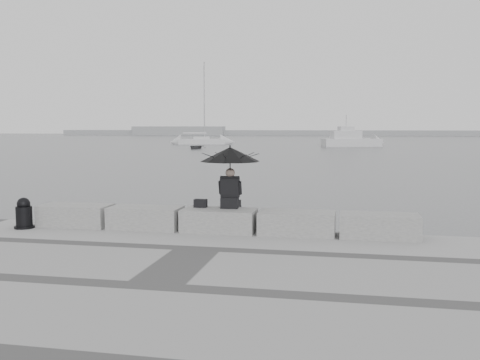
% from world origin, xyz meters
% --- Properties ---
extents(ground, '(360.00, 360.00, 0.00)m').
position_xyz_m(ground, '(0.00, 0.00, 0.00)').
color(ground, '#444649').
rests_on(ground, ground).
extents(stone_block_far_left, '(1.60, 0.80, 0.50)m').
position_xyz_m(stone_block_far_left, '(-3.40, -0.45, 0.75)').
color(stone_block_far_left, slate).
rests_on(stone_block_far_left, promenade).
extents(stone_block_left, '(1.60, 0.80, 0.50)m').
position_xyz_m(stone_block_left, '(-1.70, -0.45, 0.75)').
color(stone_block_left, slate).
rests_on(stone_block_left, promenade).
extents(stone_block_centre, '(1.60, 0.80, 0.50)m').
position_xyz_m(stone_block_centre, '(0.00, -0.45, 0.75)').
color(stone_block_centre, slate).
rests_on(stone_block_centre, promenade).
extents(stone_block_right, '(1.60, 0.80, 0.50)m').
position_xyz_m(stone_block_right, '(1.70, -0.45, 0.75)').
color(stone_block_right, slate).
rests_on(stone_block_right, promenade).
extents(stone_block_far_right, '(1.60, 0.80, 0.50)m').
position_xyz_m(stone_block_far_right, '(3.40, -0.45, 0.75)').
color(stone_block_far_right, slate).
rests_on(stone_block_far_right, promenade).
extents(seated_person, '(1.33, 1.33, 1.39)m').
position_xyz_m(seated_person, '(0.20, -0.22, 2.04)').
color(seated_person, black).
rests_on(seated_person, stone_block_centre).
extents(bag, '(0.28, 0.16, 0.18)m').
position_xyz_m(bag, '(-0.47, -0.26, 1.09)').
color(bag, black).
rests_on(bag, stone_block_centre).
extents(mooring_bollard, '(0.45, 0.45, 0.71)m').
position_xyz_m(mooring_bollard, '(-4.41, -0.93, 0.80)').
color(mooring_bollard, black).
rests_on(mooring_bollard, promenade).
extents(distant_landmass, '(180.00, 8.00, 2.80)m').
position_xyz_m(distant_landmass, '(-8.14, 154.51, 0.90)').
color(distant_landmass, gray).
rests_on(distant_landmass, ground).
extents(sailboat_left, '(7.60, 4.10, 12.90)m').
position_xyz_m(sailboat_left, '(-19.63, 69.58, 0.53)').
color(sailboat_left, '#BCBCBF').
rests_on(sailboat_left, ground).
extents(motor_cruiser, '(8.47, 5.18, 4.50)m').
position_xyz_m(motor_cruiser, '(3.36, 64.54, 0.89)').
color(motor_cruiser, '#BCBCBF').
rests_on(motor_cruiser, ground).
extents(dinghy, '(3.16, 1.45, 0.52)m').
position_xyz_m(dinghy, '(-15.84, 52.91, 0.26)').
color(dinghy, slate).
rests_on(dinghy, ground).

